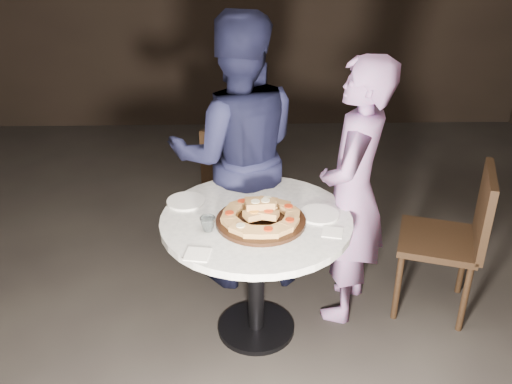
% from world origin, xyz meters
% --- Properties ---
extents(floor, '(7.00, 7.00, 0.00)m').
position_xyz_m(floor, '(0.00, 0.00, 0.00)').
color(floor, black).
rests_on(floor, ground).
extents(table, '(1.27, 1.27, 0.78)m').
position_xyz_m(table, '(-0.01, 0.04, 0.64)').
color(table, black).
rests_on(table, ground).
extents(serving_board, '(0.63, 0.63, 0.02)m').
position_xyz_m(serving_board, '(0.02, -0.01, 0.79)').
color(serving_board, black).
rests_on(serving_board, table).
extents(focaccia_pile, '(0.43, 0.42, 0.11)m').
position_xyz_m(focaccia_pile, '(0.02, -0.01, 0.84)').
color(focaccia_pile, '#B27E44').
rests_on(focaccia_pile, serving_board).
extents(plate_left, '(0.27, 0.27, 0.01)m').
position_xyz_m(plate_left, '(-0.40, 0.22, 0.79)').
color(plate_left, white).
rests_on(plate_left, table).
extents(plate_right, '(0.28, 0.28, 0.01)m').
position_xyz_m(plate_right, '(0.34, 0.06, 0.79)').
color(plate_right, white).
rests_on(plate_right, table).
extents(water_glass, '(0.10, 0.10, 0.08)m').
position_xyz_m(water_glass, '(-0.26, -0.08, 0.82)').
color(water_glass, silver).
rests_on(water_glass, table).
extents(napkin_near, '(0.14, 0.14, 0.01)m').
position_xyz_m(napkin_near, '(-0.30, -0.31, 0.79)').
color(napkin_near, white).
rests_on(napkin_near, table).
extents(napkin_far, '(0.13, 0.13, 0.01)m').
position_xyz_m(napkin_far, '(0.38, -0.12, 0.79)').
color(napkin_far, white).
rests_on(napkin_far, table).
extents(chair_far, '(0.53, 0.54, 0.87)m').
position_xyz_m(chair_far, '(-0.15, 1.15, 0.50)').
color(chair_far, black).
rests_on(chair_far, ground).
extents(chair_right, '(0.59, 0.57, 0.96)m').
position_xyz_m(chair_right, '(1.19, 0.22, 0.56)').
color(chair_right, black).
rests_on(chair_right, ground).
extents(diner_navy, '(0.92, 0.74, 1.78)m').
position_xyz_m(diner_navy, '(-0.11, 0.65, 0.89)').
color(diner_navy, black).
rests_on(diner_navy, ground).
extents(diner_teal, '(0.58, 0.69, 1.62)m').
position_xyz_m(diner_teal, '(0.55, 0.25, 0.81)').
color(diner_teal, '#836299').
rests_on(diner_teal, ground).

